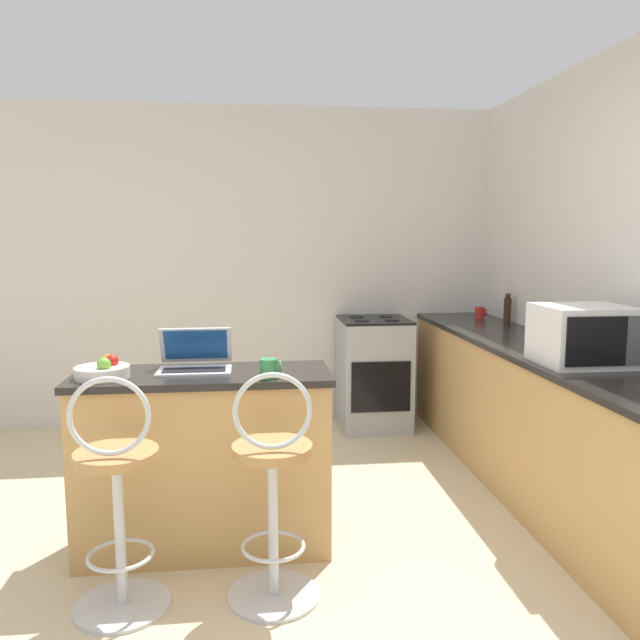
{
  "coord_description": "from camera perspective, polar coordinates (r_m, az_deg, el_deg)",
  "views": [
    {
      "loc": [
        -0.05,
        -2.44,
        1.56
      ],
      "look_at": [
        0.42,
        1.67,
        1.0
      ],
      "focal_mm": 35.0,
      "sensor_mm": 36.0,
      "label": 1
    }
  ],
  "objects": [
    {
      "name": "ground_plane",
      "position": [
        2.9,
        -4.95,
        -24.82
      ],
      "size": [
        20.0,
        20.0,
        0.0
      ],
      "primitive_type": "plane",
      "color": "beige"
    },
    {
      "name": "wall_back",
      "position": [
        5.23,
        -6.0,
        4.86
      ],
      "size": [
        12.0,
        0.06,
        2.6
      ],
      "color": "silver",
      "rests_on": "ground_plane"
    },
    {
      "name": "breakfast_bar",
      "position": [
        3.22,
        -10.5,
        -12.52
      ],
      "size": [
        1.24,
        0.48,
        0.9
      ],
      "color": "tan",
      "rests_on": "ground_plane"
    },
    {
      "name": "counter_right",
      "position": [
        4.12,
        18.9,
        -8.31
      ],
      "size": [
        0.6,
        3.28,
        0.9
      ],
      "color": "tan",
      "rests_on": "ground_plane"
    },
    {
      "name": "bar_stool_near",
      "position": [
        2.79,
        -18.04,
        -15.43
      ],
      "size": [
        0.4,
        0.4,
        1.02
      ],
      "color": "silver",
      "rests_on": "ground_plane"
    },
    {
      "name": "bar_stool_far",
      "position": [
        2.73,
        -4.33,
        -15.52
      ],
      "size": [
        0.4,
        0.4,
        1.02
      ],
      "color": "silver",
      "rests_on": "ground_plane"
    },
    {
      "name": "laptop",
      "position": [
        3.17,
        -11.35,
        -3.51
      ],
      "size": [
        0.36,
        0.28,
        0.2
      ],
      "color": "silver",
      "rests_on": "breakfast_bar"
    },
    {
      "name": "microwave",
      "position": [
        3.49,
        22.89,
        -1.28
      ],
      "size": [
        0.44,
        0.4,
        0.31
      ],
      "color": "white",
      "rests_on": "counter_right"
    },
    {
      "name": "stove_range",
      "position": [
        5.11,
        4.92,
        -4.86
      ],
      "size": [
        0.54,
        0.58,
        0.9
      ],
      "color": "#9EA3A8",
      "rests_on": "ground_plane"
    },
    {
      "name": "mug_red",
      "position": [
        5.18,
        14.42,
        0.66
      ],
      "size": [
        0.09,
        0.07,
        0.09
      ],
      "color": "red",
      "rests_on": "counter_right"
    },
    {
      "name": "pepper_mill",
      "position": [
        4.97,
        16.76,
        0.99
      ],
      "size": [
        0.06,
        0.06,
        0.23
      ],
      "color": "#331E14",
      "rests_on": "counter_right"
    },
    {
      "name": "mug_green",
      "position": [
        2.93,
        -4.67,
        -4.42
      ],
      "size": [
        0.1,
        0.08,
        0.09
      ],
      "color": "#338447",
      "rests_on": "breakfast_bar"
    },
    {
      "name": "fruit_bowl",
      "position": [
        3.1,
        -19.21,
        -4.37
      ],
      "size": [
        0.25,
        0.25,
        0.11
      ],
      "color": "silver",
      "rests_on": "breakfast_bar"
    }
  ]
}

